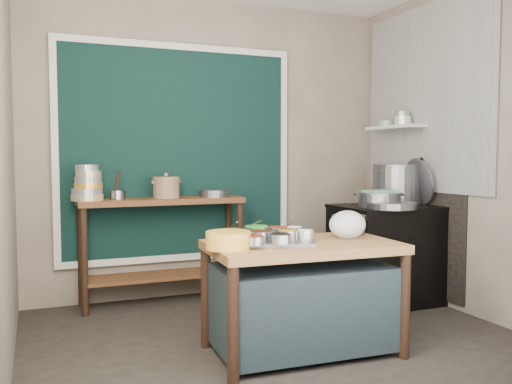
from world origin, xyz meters
name	(u,v)px	position (x,y,z in m)	size (l,w,h in m)	color
floor	(277,341)	(0.00, 0.00, -0.01)	(3.50, 3.00, 0.02)	#2B2620
back_wall	(213,148)	(0.00, 1.51, 1.40)	(3.50, 0.02, 2.80)	gray
left_wall	(3,143)	(-1.76, 0.00, 1.40)	(0.02, 3.00, 2.80)	gray
right_wall	(471,147)	(1.76, 0.00, 1.40)	(0.02, 3.00, 2.80)	gray
curtain_panel	(178,153)	(-0.35, 1.47, 1.35)	(2.10, 0.02, 1.90)	black
curtain_frame	(178,153)	(-0.35, 1.46, 1.35)	(2.22, 0.03, 2.02)	beige
tile_panel	(425,98)	(1.74, 0.55, 1.85)	(0.02, 1.70, 1.70)	#B2B2AA
soot_patch	(416,222)	(1.74, 0.65, 0.70)	(0.01, 1.30, 1.30)	black
wall_shelf	(395,127)	(1.63, 0.85, 1.60)	(0.22, 0.70, 0.03)	beige
prep_table	(302,298)	(0.05, -0.30, 0.38)	(1.25, 0.72, 0.75)	#976637
back_counter	(162,251)	(-0.55, 1.28, 0.47)	(1.45, 0.40, 0.95)	brown
stove_block	(388,255)	(1.35, 0.55, 0.42)	(0.90, 0.68, 0.85)	black
stove_top	(388,207)	(1.35, 0.55, 0.86)	(0.92, 0.69, 0.03)	black
condiment_tray	(268,241)	(-0.18, -0.25, 0.76)	(0.58, 0.41, 0.03)	gray
condiment_bowls	(264,234)	(-0.20, -0.23, 0.81)	(0.62, 0.48, 0.07)	gray
yellow_basin	(228,240)	(-0.49, -0.35, 0.80)	(0.28, 0.28, 0.11)	gold
saucepan	(349,225)	(0.54, -0.09, 0.82)	(0.26, 0.26, 0.14)	gray
plastic_bag_a	(347,225)	(0.41, -0.27, 0.85)	(0.26, 0.22, 0.20)	white
plastic_bag_b	(344,226)	(0.43, -0.20, 0.83)	(0.21, 0.18, 0.16)	white
bowl_stack	(88,185)	(-1.18, 1.25, 1.08)	(0.27, 0.27, 0.30)	tan
utensil_cup	(118,195)	(-0.94, 1.26, 0.99)	(0.13, 0.13, 0.08)	gray
ceramic_crock	(166,189)	(-0.51, 1.26, 1.04)	(0.25, 0.25, 0.17)	brown
wide_bowl	(214,193)	(-0.08, 1.22, 0.98)	(0.27, 0.27, 0.07)	gray
stock_pot	(397,184)	(1.53, 0.68, 1.06)	(0.47, 0.47, 0.37)	gray
pot_lid	(419,181)	(1.66, 0.52, 1.09)	(0.43, 0.43, 0.02)	gray
steamer	(379,200)	(1.19, 0.46, 0.94)	(0.39, 0.39, 0.13)	gray
green_cloth	(379,191)	(1.19, 0.46, 1.02)	(0.25, 0.19, 0.02)	#63A182
shallow_pan	(392,205)	(1.20, 0.29, 0.91)	(0.41, 0.41, 0.05)	gray
shelf_bowl_stack	(402,119)	(1.63, 0.74, 1.68)	(0.16, 0.16, 0.13)	silver
shelf_bowl_green	(386,124)	(1.63, 0.99, 1.64)	(0.16, 0.16, 0.06)	gray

